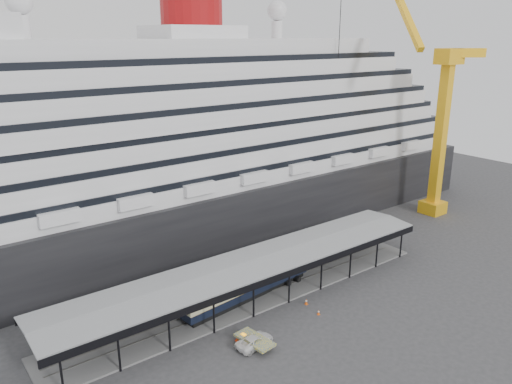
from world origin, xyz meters
The scene contains 9 objects.
ground centered at (0.00, 0.00, 0.00)m, with size 200.00×200.00×0.00m, color #323234.
cruise_ship centered at (0.05, 32.00, 18.35)m, with size 130.00×30.00×43.90m.
platform_canopy centered at (0.00, 5.00, 2.36)m, with size 56.00×9.18×5.30m.
crane_yellow centered at (47.06, 10.54, 19.96)m, with size 23.83×18.78×47.60m.
port_truck centered at (-6.48, -4.04, 0.64)m, with size 2.14×4.64×1.29m, color silver.
pullman_carriage centered at (-0.72, 5.00, 2.46)m, with size 20.64×4.77×20.10m.
traffic_cone_left centered at (-7.44, -2.00, 0.42)m, with size 0.47×0.47×0.84m.
traffic_cone_mid centered at (3.90, -3.60, 0.34)m, with size 0.43×0.43×0.68m.
traffic_cone_right centered at (4.38, -0.82, 0.40)m, with size 0.42×0.42×0.81m.
Camera 1 is at (-35.58, -42.55, 33.30)m, focal length 35.00 mm.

